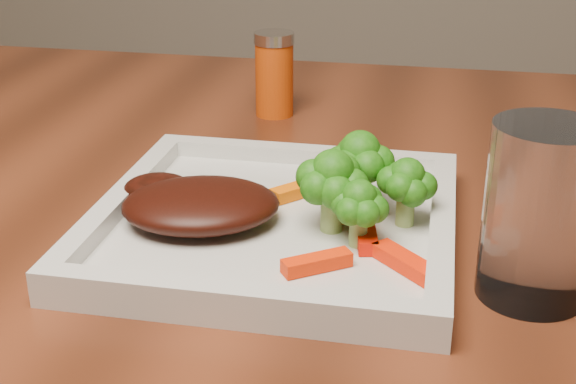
% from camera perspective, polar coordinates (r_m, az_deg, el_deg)
% --- Properties ---
extents(plate, '(0.27, 0.27, 0.01)m').
position_cam_1_polar(plate, '(0.62, -0.91, -2.55)').
color(plate, silver).
rests_on(plate, dining_table).
extents(steak, '(0.14, 0.12, 0.03)m').
position_cam_1_polar(steak, '(0.61, -6.21, -0.92)').
color(steak, '#360D08').
rests_on(steak, plate).
extents(broccoli_0, '(0.07, 0.07, 0.07)m').
position_cam_1_polar(broccoli_0, '(0.63, 5.10, 1.79)').
color(broccoli_0, '#287613').
rests_on(broccoli_0, plate).
extents(broccoli_1, '(0.06, 0.06, 0.06)m').
position_cam_1_polar(broccoli_1, '(0.60, 8.45, 0.48)').
color(broccoli_1, '#2C6D12').
rests_on(broccoli_1, plate).
extents(broccoli_2, '(0.06, 0.06, 0.06)m').
position_cam_1_polar(broccoli_2, '(0.57, 5.08, -1.12)').
color(broccoli_2, '#167513').
rests_on(broccoli_2, plate).
extents(broccoli_3, '(0.07, 0.07, 0.06)m').
position_cam_1_polar(broccoli_3, '(0.59, 3.16, 0.00)').
color(broccoli_3, '#187413').
rests_on(broccoli_3, plate).
extents(carrot_0, '(0.05, 0.04, 0.01)m').
position_cam_1_polar(carrot_0, '(0.55, 2.06, -5.05)').
color(carrot_0, '#F52B04').
rests_on(carrot_0, plate).
extents(carrot_1, '(0.05, 0.05, 0.01)m').
position_cam_1_polar(carrot_1, '(0.55, 8.37, -4.98)').
color(carrot_1, '#F32203').
rests_on(carrot_1, plate).
extents(carrot_4, '(0.05, 0.05, 0.01)m').
position_cam_1_polar(carrot_4, '(0.66, 0.88, 0.19)').
color(carrot_4, '#EE6203').
rests_on(carrot_4, plate).
extents(carrot_5, '(0.02, 0.05, 0.01)m').
position_cam_1_polar(carrot_5, '(0.59, 5.56, -2.98)').
color(carrot_5, red).
rests_on(carrot_5, plate).
extents(carrot_6, '(0.05, 0.04, 0.01)m').
position_cam_1_polar(carrot_6, '(0.62, 4.86, -1.45)').
color(carrot_6, '#C83B03').
rests_on(carrot_6, plate).
extents(spice_shaker, '(0.05, 0.05, 0.09)m').
position_cam_1_polar(spice_shaker, '(0.88, -0.98, 8.37)').
color(spice_shaker, '#BA3E0A').
rests_on(spice_shaker, dining_table).
extents(drinking_glass, '(0.08, 0.08, 0.12)m').
position_cam_1_polar(drinking_glass, '(0.54, 17.45, -1.46)').
color(drinking_glass, white).
rests_on(drinking_glass, dining_table).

